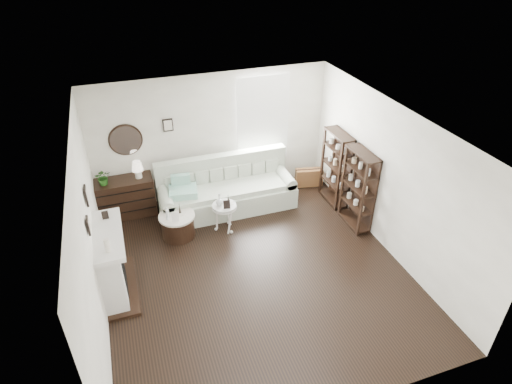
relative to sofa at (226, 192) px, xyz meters
name	(u,v)px	position (x,y,z in m)	size (l,w,h in m)	color
room	(246,122)	(0.66, 0.61, 1.24)	(5.50, 5.50, 5.50)	black
fireplace	(112,265)	(-2.39, -1.79, 0.18)	(0.50, 1.40, 1.84)	silver
shelf_unit_far	(336,168)	(2.26, -0.54, 0.44)	(0.30, 0.80, 1.60)	black
shelf_unit_near	(358,189)	(2.26, -1.44, 0.44)	(0.30, 0.80, 1.60)	black
sofa	(226,192)	(0.00, 0.00, 0.00)	(2.81, 0.97, 1.09)	#A3AB99
quilt	(183,192)	(-0.92, -0.14, 0.27)	(0.55, 0.45, 0.14)	#2A9D6A
suitcase	(309,177)	(2.03, 0.21, -0.16)	(0.62, 0.21, 0.41)	olive
dresser	(124,198)	(-2.05, 0.38, 0.05)	(1.23, 0.53, 0.82)	black
table_lamp	(138,170)	(-1.70, 0.38, 0.64)	(0.23, 0.23, 0.36)	beige
potted_plant	(103,177)	(-2.36, 0.33, 0.62)	(0.30, 0.26, 0.33)	#1F4F16
drum_table	(178,225)	(-1.16, -0.69, -0.12)	(0.69, 0.69, 0.48)	black
pedestal_table	(224,207)	(-0.25, -0.79, 0.17)	(0.48, 0.48, 0.58)	silver
eiffel_drum	(180,209)	(-1.09, -0.64, 0.21)	(0.11, 0.11, 0.19)	black
bottle_drum	(167,214)	(-1.33, -0.76, 0.25)	(0.06, 0.06, 0.27)	silver
card_frame_drum	(175,217)	(-1.21, -0.86, 0.21)	(0.14, 0.01, 0.19)	white
eiffel_ped	(228,199)	(-0.16, -0.76, 0.30)	(0.10, 0.10, 0.18)	black
flask_ped	(219,199)	(-0.34, -0.77, 0.35)	(0.14, 0.14, 0.26)	silver
card_frame_ped	(227,204)	(-0.23, -0.91, 0.30)	(0.13, 0.01, 0.17)	black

